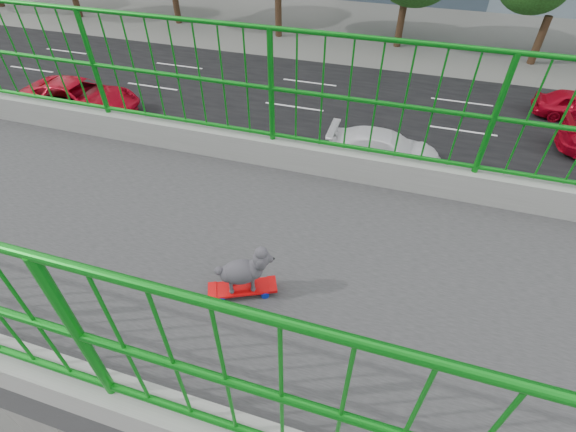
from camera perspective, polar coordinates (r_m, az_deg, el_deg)
The scene contains 10 objects.
ground at distance 11.10m, azimuth -25.98°, elevation -25.30°, with size 260.00×260.00×0.00m, color #51514C.
road at distance 18.64m, azimuth -1.81°, elevation 10.93°, with size 18.00×90.00×0.02m, color black.
skateboard at distance 3.19m, azimuth -6.33°, elevation -9.99°, with size 0.36×0.53×0.07m.
poodle at distance 3.03m, azimuth -6.19°, elevation -7.46°, with size 0.28×0.40×0.36m.
car_0 at distance 17.60m, azimuth -34.23°, elevation 3.40°, with size 1.55×3.84×1.31m, color black.
car_1 at distance 14.39m, azimuth 11.46°, elevation 2.74°, with size 1.45×4.15×1.37m, color white.
car_2 at distance 22.53m, azimuth -27.01°, elevation 14.42°, with size 2.63×5.70×1.59m, color #B9071C.
car_5 at distance 14.94m, azimuth -24.38°, elevation 1.40°, with size 1.62×4.65×1.53m, color gray.
car_6 at distance 15.25m, azimuth 33.18°, elevation -1.34°, with size 2.61×5.66×1.57m, color gray.
car_7 at distance 17.04m, azimuth 13.19°, elevation 9.11°, with size 1.84×4.53×1.31m, color white.
Camera 1 is at (2.13, 5.25, 9.55)m, focal length 25.58 mm.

